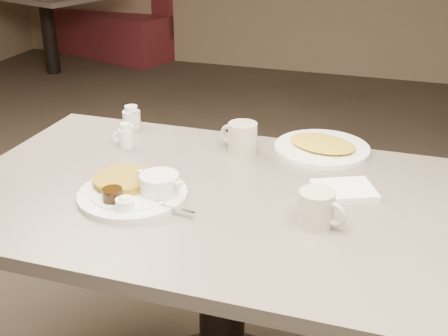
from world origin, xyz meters
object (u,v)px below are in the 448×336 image
(booth_back_left, at_px, (110,16))
(creamer_left, at_px, (126,136))
(coffee_mug_far, at_px, (242,138))
(creamer_right, at_px, (131,117))
(hash_plate, at_px, (322,147))
(main_plate, at_px, (136,189))
(diner_table, at_px, (222,246))
(coffee_mug_near, at_px, (318,208))

(booth_back_left, bearing_deg, creamer_left, -60.69)
(coffee_mug_far, bearing_deg, creamer_right, 167.53)
(coffee_mug_far, xyz_separation_m, hash_plate, (0.24, 0.10, -0.04))
(main_plate, bearing_deg, creamer_left, 121.18)
(diner_table, height_order, hash_plate, hash_plate)
(diner_table, bearing_deg, coffee_mug_near, -16.59)
(coffee_mug_near, bearing_deg, coffee_mug_far, 129.22)
(creamer_right, bearing_deg, hash_plate, -0.08)
(main_plate, bearing_deg, coffee_mug_near, 0.35)
(main_plate, distance_m, creamer_left, 0.36)
(diner_table, height_order, coffee_mug_near, coffee_mug_near)
(creamer_right, distance_m, hash_plate, 0.68)
(creamer_right, bearing_deg, booth_back_left, 119.70)
(coffee_mug_near, xyz_separation_m, creamer_right, (-0.74, 0.47, -0.01))
(coffee_mug_near, distance_m, booth_back_left, 4.92)
(main_plate, xyz_separation_m, creamer_right, (-0.25, 0.48, 0.01))
(coffee_mug_far, height_order, booth_back_left, booth_back_left)
(creamer_left, distance_m, hash_plate, 0.64)
(main_plate, height_order, coffee_mug_near, coffee_mug_near)
(creamer_left, bearing_deg, diner_table, -28.94)
(main_plate, distance_m, booth_back_left, 4.66)
(creamer_right, relative_size, hash_plate, 0.21)
(coffee_mug_near, xyz_separation_m, coffee_mug_far, (-0.31, 0.38, 0.00))
(main_plate, bearing_deg, coffee_mug_far, 63.74)
(creamer_right, height_order, booth_back_left, booth_back_left)
(creamer_right, relative_size, booth_back_left, 0.05)
(coffee_mug_far, distance_m, creamer_left, 0.38)
(coffee_mug_far, relative_size, creamer_right, 1.74)
(hash_plate, bearing_deg, main_plate, -132.16)
(diner_table, height_order, coffee_mug_far, coffee_mug_far)
(diner_table, xyz_separation_m, booth_back_left, (-2.50, 3.96, -0.17))
(booth_back_left, bearing_deg, coffee_mug_near, -55.48)
(diner_table, distance_m, creamer_right, 0.64)
(diner_table, relative_size, coffee_mug_far, 10.60)
(hash_plate, bearing_deg, coffee_mug_near, -82.23)
(main_plate, distance_m, creamer_right, 0.54)
(diner_table, distance_m, booth_back_left, 4.69)
(creamer_left, xyz_separation_m, booth_back_left, (-2.10, 3.74, -0.38))
(creamer_left, height_order, booth_back_left, booth_back_left)
(creamer_left, distance_m, booth_back_left, 4.30)
(coffee_mug_near, relative_size, hash_plate, 0.35)
(coffee_mug_near, relative_size, creamer_left, 1.73)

